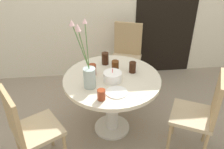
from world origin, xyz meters
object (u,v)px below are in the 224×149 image
(chair_right_flank, at_px, (28,127))
(drink_glass_4, at_px, (101,95))
(chair_near_front, at_px, (126,53))
(chair_far_back, at_px, (202,111))
(flower_vase, at_px, (88,71))
(side_plate, at_px, (117,92))
(drink_glass_1, at_px, (132,67))
(birthday_cake, at_px, (112,77))
(drink_glass_3, at_px, (92,70))
(drink_glass_2, at_px, (105,58))
(drink_glass_0, at_px, (115,66))

(chair_right_flank, xyz_separation_m, drink_glass_4, (0.67, 0.11, 0.22))
(chair_right_flank, height_order, drink_glass_4, chair_right_flank)
(chair_near_front, bearing_deg, chair_right_flank, -110.73)
(chair_far_back, height_order, flower_vase, flower_vase)
(side_plate, height_order, drink_glass_1, drink_glass_1)
(birthday_cake, bearing_deg, drink_glass_4, -113.50)
(drink_glass_1, bearing_deg, drink_glass_4, -129.14)
(birthday_cake, relative_size, flower_vase, 0.27)
(drink_glass_1, relative_size, drink_glass_3, 0.98)
(chair_right_flank, height_order, birthday_cake, chair_right_flank)
(drink_glass_1, xyz_separation_m, drink_glass_4, (-0.36, -0.45, -0.01))
(flower_vase, xyz_separation_m, drink_glass_2, (0.20, 0.44, -0.11))
(chair_near_front, height_order, flower_vase, flower_vase)
(drink_glass_3, bearing_deg, chair_far_back, -26.13)
(chair_right_flank, xyz_separation_m, drink_glass_0, (0.85, 0.59, 0.23))
(chair_right_flank, bearing_deg, drink_glass_4, -110.62)
(chair_far_back, bearing_deg, drink_glass_2, -102.73)
(chair_near_front, height_order, chair_right_flank, same)
(chair_near_front, xyz_separation_m, drink_glass_3, (-0.49, -0.79, 0.23))
(chair_near_front, relative_size, drink_glass_3, 7.85)
(chair_right_flank, relative_size, side_plate, 4.47)
(drink_glass_4, bearing_deg, side_plate, 30.33)
(chair_near_front, distance_m, birthday_cake, 1.00)
(flower_vase, height_order, side_plate, flower_vase)
(drink_glass_0, height_order, drink_glass_2, drink_glass_2)
(drink_glass_1, bearing_deg, side_plate, -120.78)
(birthday_cake, height_order, drink_glass_4, birthday_cake)
(chair_far_back, xyz_separation_m, drink_glass_1, (-0.60, 0.51, 0.23))
(chair_near_front, height_order, chair_far_back, same)
(chair_far_back, xyz_separation_m, drink_glass_2, (-0.87, 0.72, 0.24))
(chair_far_back, bearing_deg, drink_glass_3, -89.30)
(side_plate, bearing_deg, chair_near_front, 76.44)
(flower_vase, distance_m, drink_glass_3, 0.26)
(flower_vase, relative_size, drink_glass_2, 5.09)
(birthday_cake, bearing_deg, drink_glass_0, 74.32)
(drink_glass_4, bearing_deg, drink_glass_2, 82.39)
(side_plate, height_order, drink_glass_2, drink_glass_2)
(chair_near_front, xyz_separation_m, drink_glass_0, (-0.24, -0.75, 0.23))
(birthday_cake, height_order, drink_glass_0, birthday_cake)
(chair_far_back, relative_size, drink_glass_4, 9.14)
(birthday_cake, distance_m, drink_glass_0, 0.19)
(flower_vase, height_order, drink_glass_1, flower_vase)
(chair_near_front, relative_size, drink_glass_1, 7.99)
(chair_far_back, bearing_deg, drink_glass_1, -103.76)
(chair_near_front, xyz_separation_m, chair_far_back, (0.53, -1.30, 0.00))
(chair_far_back, relative_size, drink_glass_2, 6.84)
(chair_near_front, height_order, drink_glass_4, chair_near_front)
(chair_right_flank, height_order, chair_far_back, same)
(drink_glass_1, distance_m, drink_glass_2, 0.35)
(chair_right_flank, height_order, drink_glass_1, chair_right_flank)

